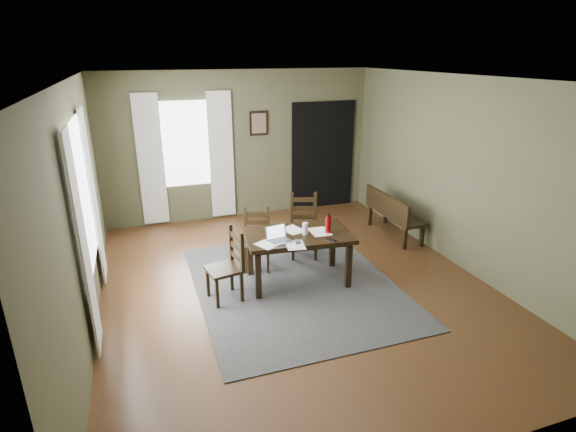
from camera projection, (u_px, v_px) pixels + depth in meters
name	position (u px, v px, depth m)	size (l,w,h in m)	color
ground	(295.00, 285.00, 6.11)	(5.00, 6.00, 0.01)	#492C16
room_shell	(296.00, 155.00, 5.49)	(5.02, 6.02, 2.71)	#4D4E32
rug	(295.00, 285.00, 6.11)	(2.60, 3.20, 0.01)	#363636
dining_table	(298.00, 239.00, 6.01)	(1.48, 0.97, 0.70)	black
chair_end	(227.00, 266.00, 5.63)	(0.47, 0.47, 0.93)	black
chair_back_left	(257.00, 240.00, 6.47)	(0.48, 0.48, 0.88)	black
chair_back_right	(304.00, 226.00, 6.87)	(0.53, 0.53, 0.96)	black
bench	(392.00, 211.00, 7.60)	(0.43, 1.33, 0.75)	black
laptop	(278.00, 237.00, 5.73)	(0.33, 0.28, 0.20)	#B7B7BC
computer_mouse	(298.00, 242.00, 5.67)	(0.06, 0.10, 0.03)	#3F3F42
tv_remote	(330.00, 240.00, 5.76)	(0.05, 0.17, 0.02)	black
drinking_glass	(305.00, 229.00, 5.91)	(0.07, 0.07, 0.16)	silver
water_bottle	(328.00, 224.00, 5.95)	(0.10, 0.10, 0.27)	#B50D0F
paper_a	(266.00, 245.00, 5.62)	(0.21, 0.27, 0.00)	white
paper_c	(293.00, 230.00, 6.09)	(0.24, 0.31, 0.00)	white
paper_d	(320.00, 232.00, 6.03)	(0.25, 0.32, 0.00)	white
paper_e	(295.00, 245.00, 5.61)	(0.23, 0.29, 0.00)	white
window_left	(83.00, 198.00, 5.03)	(0.01, 1.30, 1.70)	white
window_back	(186.00, 144.00, 7.94)	(1.00, 0.01, 1.50)	white
curtain_left_near	(84.00, 246.00, 4.40)	(0.03, 0.48, 2.30)	silver
curtain_left_far	(93.00, 197.00, 5.85)	(0.03, 0.48, 2.30)	silver
curtain_back_left	(151.00, 161.00, 7.81)	(0.44, 0.03, 2.30)	silver
curtain_back_right	(221.00, 156.00, 8.19)	(0.44, 0.03, 2.30)	silver
framed_picture	(259.00, 123.00, 8.24)	(0.34, 0.03, 0.44)	black
doorway_back	(323.00, 156.00, 8.89)	(1.30, 0.03, 2.10)	black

